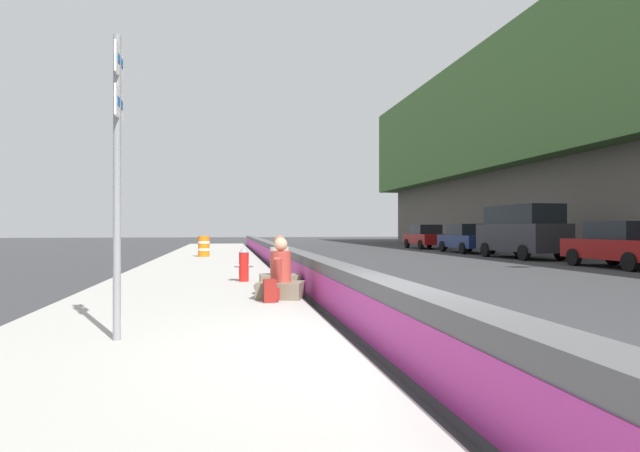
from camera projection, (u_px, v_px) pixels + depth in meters
name	position (u px, v px, depth m)	size (l,w,h in m)	color
ground_plane	(396.00, 359.00, 5.85)	(160.00, 160.00, 0.00)	#353538
sidewalk_strip	(149.00, 363.00, 5.38)	(80.00, 4.40, 0.14)	#A8A59E
jersey_barrier	(395.00, 321.00, 5.85)	(76.00, 0.45, 0.85)	#545456
route_sign_post	(117.00, 164.00, 6.19)	(0.44, 0.09, 3.60)	gray
fire_hydrant	(244.00, 263.00, 12.98)	(0.26, 0.46, 0.88)	red
seated_person_foreground	(281.00, 279.00, 9.89)	(0.91, 0.99, 1.14)	#706651
seated_person_middle	(279.00, 272.00, 11.35)	(0.75, 0.85, 1.17)	#706651
backpack	(270.00, 291.00, 9.38)	(0.32, 0.28, 0.40)	maroon
construction_barrel	(204.00, 246.00, 24.29)	(0.54, 0.54, 0.95)	orange
parked_car_third	(621.00, 245.00, 19.07)	(4.51, 1.96, 1.71)	maroon
parked_car_fourth	(522.00, 230.00, 25.25)	(5.17, 2.25, 2.56)	#28282D
parked_car_midline	(466.00, 238.00, 31.07)	(4.52, 1.98, 1.71)	navy
parked_car_far	(425.00, 236.00, 37.44)	(4.52, 1.99, 1.71)	maroon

